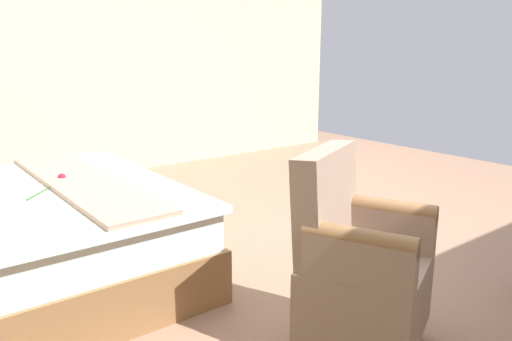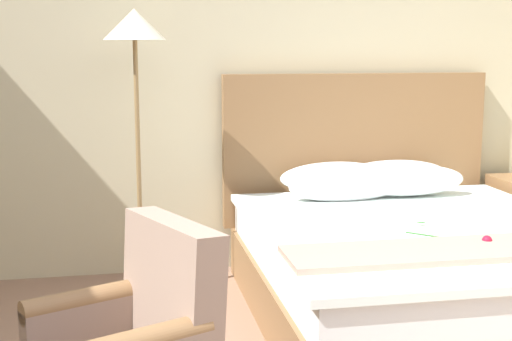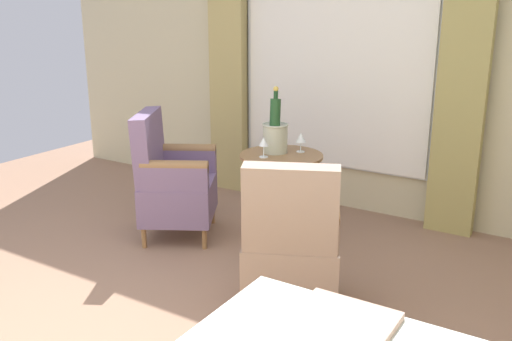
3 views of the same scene
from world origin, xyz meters
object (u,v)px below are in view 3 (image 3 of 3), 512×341
(side_table_round, at_px, (281,193))
(armchair_facing_bed, at_px, (172,181))
(wine_glass_near_edge, at_px, (301,138))
(armchair_by_window, at_px, (292,246))
(wine_glass_near_bucket, at_px, (264,143))
(champagne_bucket, at_px, (275,133))

(side_table_round, distance_m, armchair_facing_bed, 0.85)
(wine_glass_near_edge, height_order, armchair_by_window, armchair_by_window)
(wine_glass_near_bucket, height_order, armchair_facing_bed, armchair_facing_bed)
(armchair_by_window, relative_size, armchair_facing_bed, 0.97)
(side_table_round, relative_size, armchair_facing_bed, 0.73)
(champagne_bucket, bearing_deg, armchair_facing_bed, -69.77)
(wine_glass_near_edge, xyz_separation_m, armchair_facing_bed, (0.38, -0.90, -0.37))
(armchair_by_window, bearing_deg, champagne_bucket, -144.19)
(wine_glass_near_edge, bearing_deg, wine_glass_near_bucket, -29.54)
(side_table_round, height_order, armchair_facing_bed, armchair_facing_bed)
(side_table_round, bearing_deg, armchair_facing_bed, -72.98)
(wine_glass_near_edge, relative_size, armchair_by_window, 0.15)
(wine_glass_near_edge, height_order, armchair_facing_bed, armchair_facing_bed)
(champagne_bucket, bearing_deg, wine_glass_near_edge, 125.70)
(armchair_by_window, bearing_deg, side_table_round, -146.65)
(side_table_round, height_order, wine_glass_near_bucket, wine_glass_near_bucket)
(wine_glass_near_bucket, distance_m, wine_glass_near_edge, 0.31)
(champagne_bucket, bearing_deg, armchair_by_window, 35.81)
(wine_glass_near_bucket, distance_m, armchair_by_window, 0.94)
(wine_glass_near_edge, distance_m, armchair_facing_bed, 1.04)
(side_table_round, bearing_deg, armchair_by_window, 33.35)
(armchair_by_window, height_order, armchair_facing_bed, armchair_facing_bed)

